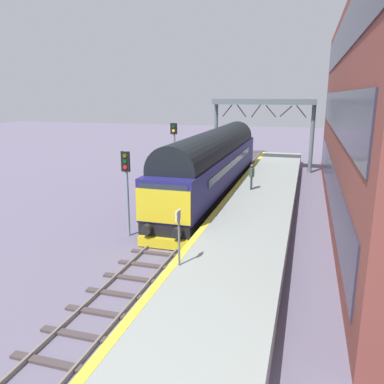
{
  "coord_description": "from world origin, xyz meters",
  "views": [
    {
      "loc": [
        6.1,
        -20.25,
        6.96
      ],
      "look_at": [
        0.2,
        -0.32,
        1.77
      ],
      "focal_mm": 36.36,
      "sensor_mm": 36.0,
      "label": 1
    }
  ],
  "objects_px": {
    "signal_post_mid": "(174,154)",
    "waiting_passenger": "(252,174)",
    "signal_post_near": "(127,182)",
    "diesel_locomotive": "(214,162)",
    "platform_number_sign": "(179,229)"
  },
  "relations": [
    {
      "from": "signal_post_near",
      "to": "waiting_passenger",
      "type": "relative_size",
      "value": 2.64
    },
    {
      "from": "platform_number_sign",
      "to": "signal_post_near",
      "type": "bearing_deg",
      "value": 132.23
    },
    {
      "from": "diesel_locomotive",
      "to": "waiting_passenger",
      "type": "height_order",
      "value": "diesel_locomotive"
    },
    {
      "from": "signal_post_near",
      "to": "signal_post_mid",
      "type": "relative_size",
      "value": 0.83
    },
    {
      "from": "diesel_locomotive",
      "to": "signal_post_near",
      "type": "relative_size",
      "value": 4.7
    },
    {
      "from": "signal_post_mid",
      "to": "waiting_passenger",
      "type": "distance_m",
      "value": 5.26
    },
    {
      "from": "platform_number_sign",
      "to": "diesel_locomotive",
      "type": "bearing_deg",
      "value": 98.23
    },
    {
      "from": "diesel_locomotive",
      "to": "signal_post_mid",
      "type": "xyz_separation_m",
      "value": [
        -2.29,
        -1.71,
        0.69
      ]
    },
    {
      "from": "diesel_locomotive",
      "to": "signal_post_near",
      "type": "distance_m",
      "value": 9.2
    },
    {
      "from": "diesel_locomotive",
      "to": "waiting_passenger",
      "type": "bearing_deg",
      "value": -23.29
    },
    {
      "from": "diesel_locomotive",
      "to": "platform_number_sign",
      "type": "relative_size",
      "value": 9.93
    },
    {
      "from": "signal_post_near",
      "to": "signal_post_mid",
      "type": "xyz_separation_m",
      "value": [
        -0.0,
        7.19,
        0.4
      ]
    },
    {
      "from": "diesel_locomotive",
      "to": "waiting_passenger",
      "type": "distance_m",
      "value": 3.1
    },
    {
      "from": "signal_post_mid",
      "to": "waiting_passenger",
      "type": "xyz_separation_m",
      "value": [
        5.1,
        0.5,
        -1.19
      ]
    },
    {
      "from": "diesel_locomotive",
      "to": "platform_number_sign",
      "type": "height_order",
      "value": "diesel_locomotive"
    }
  ]
}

